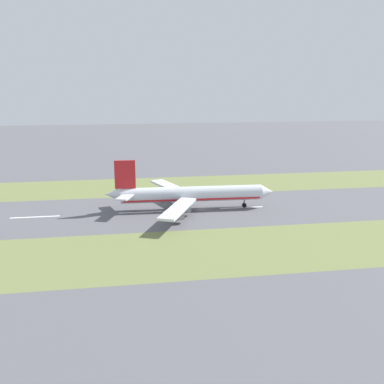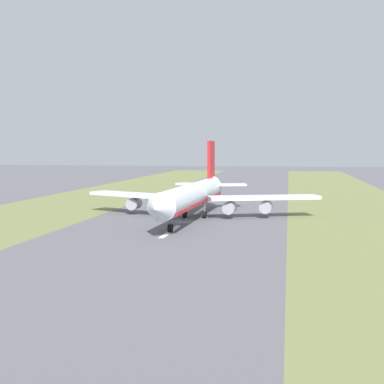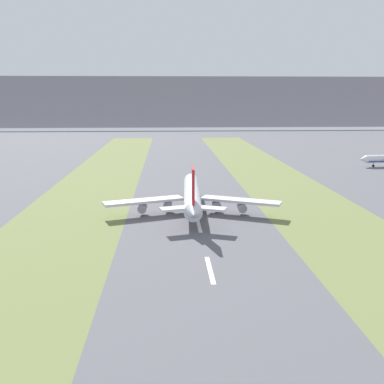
{
  "view_description": "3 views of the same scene",
  "coord_description": "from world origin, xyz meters",
  "views": [
    {
      "loc": [
        168.94,
        -32.51,
        48.58
      ],
      "look_at": [
        -1.15,
        -4.18,
        7.0
      ],
      "focal_mm": 42.0,
      "sensor_mm": 36.0,
      "label": 1
    },
    {
      "loc": [
        -25.16,
        128.14,
        18.09
      ],
      "look_at": [
        -1.15,
        -4.18,
        7.0
      ],
      "focal_mm": 50.0,
      "sensor_mm": 36.0,
      "label": 2
    },
    {
      "loc": [
        -10.29,
        -168.71,
        42.09
      ],
      "look_at": [
        -1.15,
        -4.18,
        7.0
      ],
      "focal_mm": 42.0,
      "sensor_mm": 36.0,
      "label": 3
    }
  ],
  "objects": [
    {
      "name": "airplane_main_jet",
      "position": [
        -1.23,
        -6.08,
        6.02
      ],
      "size": [
        64.08,
        67.17,
        20.2
      ],
      "color": "silver",
      "rests_on": "ground"
    },
    {
      "name": "centreline_dash_far",
      "position": [
        0.0,
        15.82,
        0.01
      ],
      "size": [
        1.2,
        18.0,
        0.01
      ],
      "primitive_type": "cube",
      "color": "silver",
      "rests_on": "ground"
    },
    {
      "name": "ground_plane",
      "position": [
        0.0,
        0.0,
        0.0
      ],
      "size": [
        800.0,
        800.0,
        0.0
      ],
      "primitive_type": "plane",
      "color": "#56565B"
    },
    {
      "name": "centreline_dash_mid",
      "position": [
        0.0,
        -24.18,
        0.01
      ],
      "size": [
        1.2,
        18.0,
        0.01
      ],
      "primitive_type": "cube",
      "color": "silver",
      "rests_on": "ground"
    },
    {
      "name": "centreline_dash_near",
      "position": [
        0.0,
        -64.18,
        0.01
      ],
      "size": [
        1.2,
        18.0,
        0.01
      ],
      "primitive_type": "cube",
      "color": "silver",
      "rests_on": "ground"
    },
    {
      "name": "grass_median_east",
      "position": [
        45.0,
        0.0,
        0.0
      ],
      "size": [
        40.0,
        600.0,
        0.01
      ],
      "primitive_type": "cube",
      "color": "olive",
      "rests_on": "ground"
    },
    {
      "name": "grass_median_west",
      "position": [
        -45.0,
        0.0,
        0.0
      ],
      "size": [
        40.0,
        600.0,
        0.01
      ],
      "primitive_type": "cube",
      "color": "olive",
      "rests_on": "ground"
    }
  ]
}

